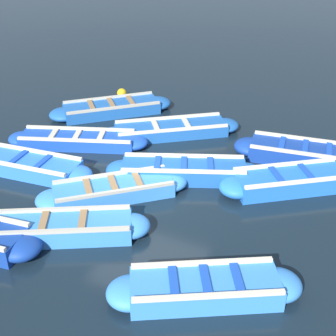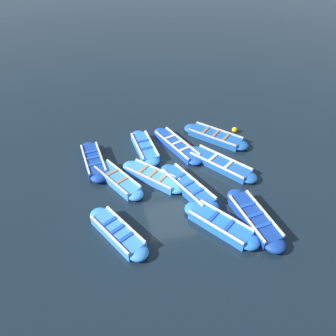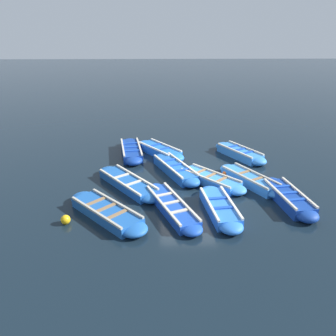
{
  "view_description": "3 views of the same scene",
  "coord_description": "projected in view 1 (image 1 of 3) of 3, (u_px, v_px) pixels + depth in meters",
  "views": [
    {
      "loc": [
        -8.13,
        -4.55,
        5.84
      ],
      "look_at": [
        0.43,
        -0.3,
        0.27
      ],
      "focal_mm": 50.0,
      "sensor_mm": 36.0,
      "label": 1
    },
    {
      "loc": [
        -2.6,
        -10.92,
        10.13
      ],
      "look_at": [
        -0.04,
        0.75,
        0.28
      ],
      "focal_mm": 35.0,
      "sensor_mm": 36.0,
      "label": 2
    },
    {
      "loc": [
        1.22,
        12.66,
        5.94
      ],
      "look_at": [
        0.89,
        -0.02,
        0.52
      ],
      "focal_mm": 35.0,
      "sensor_mm": 36.0,
      "label": 3
    }
  ],
  "objects": [
    {
      "name": "ground_plane",
      "position": [
        149.0,
        183.0,
        10.98
      ],
      "size": [
        120.0,
        120.0,
        0.0
      ],
      "primitive_type": "plane",
      "color": "black"
    },
    {
      "name": "boat_end_of_row",
      "position": [
        78.0,
        140.0,
        12.55
      ],
      "size": [
        2.08,
        3.79,
        0.38
      ],
      "color": "#1947B7",
      "rests_on": "ground"
    },
    {
      "name": "boat_drifting",
      "position": [
        184.0,
        171.0,
        11.07
      ],
      "size": [
        2.19,
        3.7,
        0.45
      ],
      "color": "#1E59AD",
      "rests_on": "ground"
    },
    {
      "name": "boat_bow_out",
      "position": [
        31.0,
        166.0,
        11.3
      ],
      "size": [
        1.19,
        3.29,
        0.42
      ],
      "color": "blue",
      "rests_on": "ground"
    },
    {
      "name": "boat_centre",
      "position": [
        205.0,
        288.0,
        7.76
      ],
      "size": [
        2.34,
        3.22,
        0.45
      ],
      "color": "#3884E0",
      "rests_on": "ground"
    },
    {
      "name": "boat_near_quay",
      "position": [
        114.0,
        190.0,
        10.4
      ],
      "size": [
        2.88,
        3.03,
        0.4
      ],
      "color": "#3884E0",
      "rests_on": "ground"
    },
    {
      "name": "boat_stern_in",
      "position": [
        304.0,
        154.0,
        11.79
      ],
      "size": [
        1.39,
        3.65,
        0.47
      ],
      "color": "navy",
      "rests_on": "ground"
    },
    {
      "name": "boat_mid_row",
      "position": [
        291.0,
        181.0,
        10.68
      ],
      "size": [
        2.69,
        3.17,
        0.46
      ],
      "color": "blue",
      "rests_on": "ground"
    },
    {
      "name": "boat_outer_right",
      "position": [
        171.0,
        130.0,
        13.12
      ],
      "size": [
        3.06,
        3.63,
        0.38
      ],
      "color": "#1E59AD",
      "rests_on": "ground"
    },
    {
      "name": "boat_outer_left",
      "position": [
        64.0,
        228.0,
        9.18
      ],
      "size": [
        2.34,
        3.3,
        0.44
      ],
      "color": "#3884E0",
      "rests_on": "ground"
    },
    {
      "name": "boat_far_corner",
      "position": [
        112.0,
        108.0,
        14.4
      ],
      "size": [
        3.26,
        3.34,
        0.41
      ],
      "color": "#1E59AD",
      "rests_on": "ground"
    },
    {
      "name": "buoy_orange_near",
      "position": [
        122.0,
        218.0,
        9.6
      ],
      "size": [
        0.25,
        0.25,
        0.25
      ],
      "primitive_type": "sphere",
      "color": "#E05119",
      "rests_on": "ground"
    },
    {
      "name": "buoy_yellow_far",
      "position": [
        122.0,
        93.0,
        15.56
      ],
      "size": [
        0.32,
        0.32,
        0.32
      ],
      "primitive_type": "sphere",
      "color": "#EAB214",
      "rests_on": "ground"
    }
  ]
}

